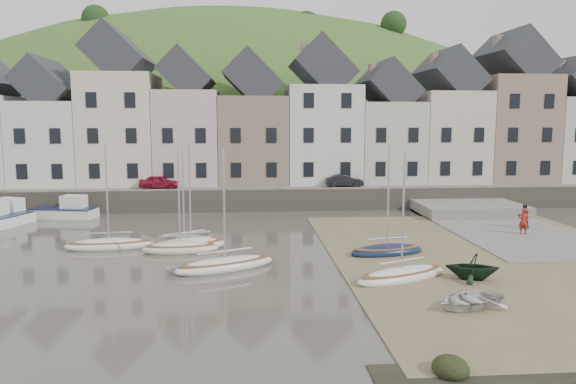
{
  "coord_description": "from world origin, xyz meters",
  "views": [
    {
      "loc": [
        -2.63,
        -27.69,
        7.53
      ],
      "look_at": [
        0.0,
        6.0,
        3.0
      ],
      "focal_mm": 34.15,
      "sensor_mm": 36.0,
      "label": 1
    }
  ],
  "objects": [
    {
      "name": "ground",
      "position": [
        0.0,
        0.0,
        0.0
      ],
      "size": [
        160.0,
        160.0,
        0.0
      ],
      "primitive_type": "plane",
      "color": "#4E493D",
      "rests_on": "ground"
    },
    {
      "name": "quay_land",
      "position": [
        0.0,
        32.0,
        0.75
      ],
      "size": [
        90.0,
        30.0,
        1.5
      ],
      "primitive_type": "cube",
      "color": "#345823",
      "rests_on": "ground"
    },
    {
      "name": "quay_street",
      "position": [
        0.0,
        20.5,
        1.55
      ],
      "size": [
        70.0,
        7.0,
        0.1
      ],
      "primitive_type": "cube",
      "color": "slate",
      "rests_on": "quay_land"
    },
    {
      "name": "seawall",
      "position": [
        0.0,
        17.0,
        0.9
      ],
      "size": [
        70.0,
        1.2,
        1.8
      ],
      "primitive_type": "cube",
      "color": "slate",
      "rests_on": "ground"
    },
    {
      "name": "beach",
      "position": [
        11.0,
        0.0,
        0.03
      ],
      "size": [
        18.0,
        26.0,
        0.06
      ],
      "primitive_type": "cube",
      "color": "brown",
      "rests_on": "ground"
    },
    {
      "name": "slipway",
      "position": [
        15.0,
        8.0,
        0.06
      ],
      "size": [
        8.0,
        18.0,
        0.12
      ],
      "primitive_type": "cube",
      "color": "slate",
      "rests_on": "ground"
    },
    {
      "name": "hillside",
      "position": [
        -5.0,
        60.0,
        -17.99
      ],
      "size": [
        134.4,
        84.0,
        84.0
      ],
      "color": "#345823",
      "rests_on": "ground"
    },
    {
      "name": "townhouse_terrace",
      "position": [
        1.76,
        24.0,
        7.32
      ],
      "size": [
        61.05,
        8.0,
        13.93
      ],
      "color": "silver",
      "rests_on": "quay_land"
    },
    {
      "name": "sailboat_0",
      "position": [
        -10.61,
        4.25,
        0.26
      ],
      "size": [
        5.18,
        2.03,
        6.32
      ],
      "color": "white",
      "rests_on": "ground"
    },
    {
      "name": "sailboat_1",
      "position": [
        -6.23,
        3.97,
        0.26
      ],
      "size": [
        4.84,
        3.77,
        6.32
      ],
      "color": "white",
      "rests_on": "ground"
    },
    {
      "name": "sailboat_2",
      "position": [
        -6.37,
        3.07,
        0.26
      ],
      "size": [
        4.38,
        1.75,
        6.32
      ],
      "color": "beige",
      "rests_on": "ground"
    },
    {
      "name": "sailboat_3",
      "position": [
        -5.85,
        3.87,
        0.27
      ],
      "size": [
        4.38,
        2.51,
        6.32
      ],
      "color": "white",
      "rests_on": "ground"
    },
    {
      "name": "sailboat_4",
      "position": [
        -3.7,
        -0.73,
        0.26
      ],
      "size": [
        5.45,
        3.57,
        6.32
      ],
      "color": "white",
      "rests_on": "ground"
    },
    {
      "name": "sailboat_5",
      "position": [
        5.18,
        1.53,
        0.26
      ],
      "size": [
        4.51,
        2.34,
        6.32
      ],
      "color": "#121F3B",
      "rests_on": "ground"
    },
    {
      "name": "sailboat_6",
      "position": [
        4.63,
        -3.25,
        0.26
      ],
      "size": [
        5.22,
        3.44,
        6.32
      ],
      "color": "white",
      "rests_on": "ground"
    },
    {
      "name": "motorboat_0",
      "position": [
        -20.7,
        13.63,
        0.58
      ],
      "size": [
        5.58,
        3.48,
        1.7
      ],
      "color": "white",
      "rests_on": "ground"
    },
    {
      "name": "motorboat_2",
      "position": [
        -16.36,
        14.86,
        0.58
      ],
      "size": [
        5.15,
        2.73,
        1.7
      ],
      "color": "white",
      "rests_on": "ground"
    },
    {
      "name": "rowboat_white",
      "position": [
        6.22,
        -7.27,
        0.37
      ],
      "size": [
        3.6,
        3.13,
        0.62
      ],
      "primitive_type": "imported",
      "rotation": [
        0.0,
        0.0,
        -1.18
      ],
      "color": "silver",
      "rests_on": "beach"
    },
    {
      "name": "rowboat_green",
      "position": [
        7.89,
        -3.58,
        0.69
      ],
      "size": [
        2.85,
        2.61,
        1.26
      ],
      "primitive_type": "imported",
      "rotation": [
        0.0,
        0.0,
        -1.83
      ],
      "color": "black",
      "rests_on": "beach"
    },
    {
      "name": "person_red",
      "position": [
        15.26,
        5.83,
        0.98
      ],
      "size": [
        0.65,
        0.46,
        1.71
      ],
      "primitive_type": "imported",
      "rotation": [
        0.0,
        0.0,
        3.06
      ],
      "color": "maroon",
      "rests_on": "slipway"
    },
    {
      "name": "person_dark",
      "position": [
        16.31,
        7.76,
        0.93
      ],
      "size": [
        0.87,
        0.73,
        1.62
      ],
      "primitive_type": "imported",
      "rotation": [
        0.0,
        0.0,
        2.99
      ],
      "color": "black",
      "rests_on": "slipway"
    },
    {
      "name": "car_left",
      "position": [
        -10.0,
        19.5,
        2.17
      ],
      "size": [
        3.36,
        1.4,
        1.14
      ],
      "primitive_type": "imported",
      "rotation": [
        0.0,
        0.0,
        1.59
      ],
      "color": "maroon",
      "rests_on": "quay_street"
    },
    {
      "name": "car_right",
      "position": [
        6.02,
        19.5,
        2.14
      ],
      "size": [
        3.34,
        1.27,
        1.09
      ],
      "primitive_type": "imported",
      "rotation": [
        0.0,
        0.0,
        1.53
      ],
      "color": "black",
      "rests_on": "quay_street"
    }
  ]
}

